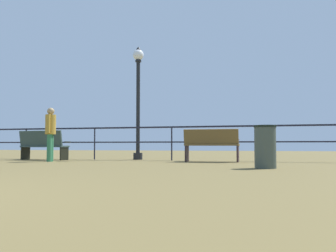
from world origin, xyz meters
TOP-DOWN VIEW (x-y plane):
  - pier_railing at (-0.00, 9.53)m, footprint 23.69×0.05m
  - bench_near_left at (-2.78, 8.81)m, footprint 1.67×0.74m
  - bench_near_right at (2.67, 8.82)m, footprint 1.53×0.59m
  - lamppost_center at (0.08, 9.86)m, footprint 0.36×0.36m
  - person_at_railing at (-1.83, 7.79)m, footprint 0.30×0.48m
  - trash_bin at (4.19, 6.23)m, footprint 0.45×0.45m

SIDE VIEW (x-z plane):
  - trash_bin at x=4.19m, z-range 0.00..0.88m
  - bench_near_left at x=-2.78m, z-range 0.05..0.98m
  - bench_near_right at x=2.67m, z-range 0.07..0.98m
  - pier_railing at x=0.00m, z-range 0.26..1.32m
  - person_at_railing at x=-1.83m, z-range 0.11..1.66m
  - lamppost_center at x=0.08m, z-range 0.33..4.06m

